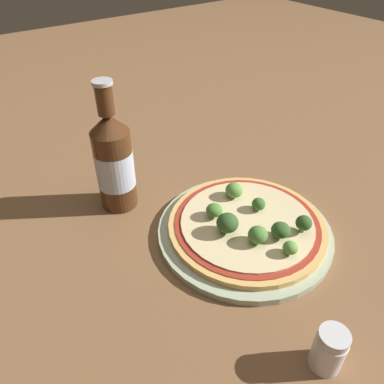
# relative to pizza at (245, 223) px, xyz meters

# --- Properties ---
(ground_plane) EXTENTS (3.00, 3.00, 0.00)m
(ground_plane) POSITION_rel_pizza_xyz_m (-0.01, -0.00, -0.02)
(ground_plane) COLOR brown
(plate) EXTENTS (0.29, 0.29, 0.01)m
(plate) POSITION_rel_pizza_xyz_m (-0.00, 0.00, -0.01)
(plate) COLOR #A3B293
(plate) RESTS_ON ground_plane
(pizza) EXTENTS (0.26, 0.26, 0.01)m
(pizza) POSITION_rel_pizza_xyz_m (0.00, 0.00, 0.00)
(pizza) COLOR tan
(pizza) RESTS_ON plate
(broccoli_floret_0) EXTENTS (0.02, 0.02, 0.02)m
(broccoli_floret_0) POSITION_rel_pizza_xyz_m (0.00, -0.09, 0.02)
(broccoli_floret_0) COLOR #6B8E51
(broccoli_floret_0) RESTS_ON pizza
(broccoli_floret_1) EXTENTS (0.03, 0.03, 0.02)m
(broccoli_floret_1) POSITION_rel_pizza_xyz_m (-0.04, 0.04, 0.02)
(broccoli_floret_1) COLOR #6B8E51
(broccoli_floret_1) RESTS_ON pizza
(broccoli_floret_2) EXTENTS (0.02, 0.02, 0.02)m
(broccoli_floret_2) POSITION_rel_pizza_xyz_m (0.04, 0.01, 0.02)
(broccoli_floret_2) COLOR #6B8E51
(broccoli_floret_2) RESTS_ON pizza
(broccoli_floret_3) EXTENTS (0.03, 0.03, 0.03)m
(broccoli_floret_3) POSITION_rel_pizza_xyz_m (0.05, -0.07, 0.02)
(broccoli_floret_3) COLOR #6B8E51
(broccoli_floret_3) RESTS_ON pizza
(broccoli_floret_4) EXTENTS (0.03, 0.03, 0.03)m
(broccoli_floret_4) POSITION_rel_pizza_xyz_m (0.02, -0.06, 0.02)
(broccoli_floret_4) COLOR #6B8E51
(broccoli_floret_4) RESTS_ON pizza
(broccoli_floret_5) EXTENTS (0.03, 0.03, 0.04)m
(broccoli_floret_5) POSITION_rel_pizza_xyz_m (-0.04, -0.00, 0.03)
(broccoli_floret_5) COLOR #6B8E51
(broccoli_floret_5) RESTS_ON pizza
(broccoli_floret_6) EXTENTS (0.03, 0.03, 0.03)m
(broccoli_floret_6) POSITION_rel_pizza_xyz_m (-0.02, -0.05, 0.02)
(broccoli_floret_6) COLOR #6B8E51
(broccoli_floret_6) RESTS_ON pizza
(broccoli_floret_7) EXTENTS (0.03, 0.03, 0.03)m
(broccoli_floret_7) POSITION_rel_pizza_xyz_m (0.02, 0.06, 0.02)
(broccoli_floret_7) COLOR #6B8E51
(broccoli_floret_7) RESTS_ON pizza
(beer_bottle) EXTENTS (0.07, 0.07, 0.23)m
(beer_bottle) POSITION_rel_pizza_xyz_m (-0.13, 0.19, 0.07)
(beer_bottle) COLOR #472814
(beer_bottle) RESTS_ON ground_plane
(pepper_shaker) EXTENTS (0.04, 0.04, 0.06)m
(pepper_shaker) POSITION_rel_pizza_xyz_m (-0.08, -0.23, 0.01)
(pepper_shaker) COLOR silver
(pepper_shaker) RESTS_ON ground_plane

